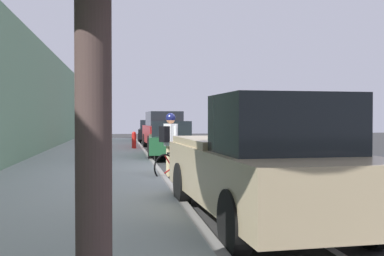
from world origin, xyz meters
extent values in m
plane|color=#303030|center=(0.00, 0.00, 0.00)|extent=(72.36, 72.36, 0.00)
cube|color=#A0A9A1|center=(4.05, 0.00, 0.06)|extent=(4.43, 45.23, 0.13)
cube|color=gray|center=(1.75, 0.00, 0.06)|extent=(0.16, 45.23, 0.13)
cube|color=white|center=(-2.52, -21.51, 0.00)|extent=(0.14, 2.20, 0.01)
cube|color=white|center=(-2.52, -17.31, 0.00)|extent=(0.14, 2.20, 0.01)
cube|color=white|center=(-2.52, -13.11, 0.00)|extent=(0.14, 2.20, 0.01)
cube|color=white|center=(-2.52, -8.91, 0.00)|extent=(0.14, 2.20, 0.01)
cube|color=white|center=(-2.52, -4.71, 0.00)|extent=(0.14, 2.20, 0.01)
cube|color=white|center=(-2.52, -0.51, 0.00)|extent=(0.14, 2.20, 0.01)
cube|color=white|center=(-2.52, 3.69, 0.00)|extent=(0.14, 2.20, 0.01)
cube|color=white|center=(0.28, 0.00, 0.00)|extent=(0.12, 45.23, 0.01)
cube|color=black|center=(0.71, -18.50, 0.60)|extent=(2.06, 4.51, 0.64)
cube|color=black|center=(0.71, -18.50, 1.22)|extent=(1.69, 2.20, 0.60)
cylinder|color=black|center=(1.61, -17.20, 0.33)|extent=(0.26, 0.67, 0.66)
cylinder|color=black|center=(0.00, -17.09, 0.33)|extent=(0.26, 0.67, 0.66)
cylinder|color=black|center=(1.42, -19.92, 0.33)|extent=(0.26, 0.67, 0.66)
cylinder|color=black|center=(-0.19, -19.81, 0.33)|extent=(0.26, 0.67, 0.66)
cube|color=maroon|center=(0.56, -11.52, 0.78)|extent=(2.05, 4.76, 0.90)
cube|color=black|center=(0.56, -11.52, 1.61)|extent=(1.77, 3.15, 0.76)
cylinder|color=black|center=(1.39, -10.03, 0.38)|extent=(0.24, 0.77, 0.76)
cylinder|color=black|center=(-0.36, -10.09, 0.38)|extent=(0.24, 0.77, 0.76)
cylinder|color=black|center=(1.48, -12.95, 0.38)|extent=(0.24, 0.77, 0.76)
cylinder|color=black|center=(-0.27, -13.00, 0.38)|extent=(0.24, 0.77, 0.76)
cube|color=#1E512D|center=(0.83, -5.47, 0.60)|extent=(2.03, 4.50, 0.64)
cube|color=black|center=(0.83, -5.47, 1.22)|extent=(1.68, 2.19, 0.60)
cylinder|color=black|center=(1.72, -4.16, 0.33)|extent=(0.26, 0.67, 0.66)
cylinder|color=black|center=(0.11, -4.06, 0.33)|extent=(0.26, 0.67, 0.66)
cylinder|color=black|center=(1.55, -6.88, 0.33)|extent=(0.26, 0.67, 0.66)
cylinder|color=black|center=(-0.06, -6.78, 0.33)|extent=(0.26, 0.67, 0.66)
cube|color=tan|center=(0.74, 6.46, 0.75)|extent=(2.24, 5.40, 0.80)
cube|color=black|center=(0.69, 7.39, 1.55)|extent=(1.80, 1.59, 0.80)
cube|color=tan|center=(0.80, 5.27, 1.21)|extent=(2.00, 2.75, 0.12)
cylinder|color=black|center=(1.55, 8.15, 0.40)|extent=(0.26, 0.81, 0.80)
cylinder|color=black|center=(-0.25, 8.05, 0.40)|extent=(0.26, 0.81, 0.80)
cylinder|color=black|center=(1.73, 4.87, 0.40)|extent=(0.26, 0.81, 0.80)
cylinder|color=black|center=(-0.07, 4.77, 0.40)|extent=(0.26, 0.81, 0.80)
torus|color=black|center=(0.85, 0.75, 0.35)|extent=(0.61, 0.41, 0.70)
torus|color=black|center=(1.72, 1.31, 0.35)|extent=(0.61, 0.41, 0.70)
cylinder|color=#A51414|center=(1.17, 0.96, 0.44)|extent=(0.56, 0.38, 0.52)
cylinder|color=#A51414|center=(1.48, 1.16, 0.43)|extent=(0.14, 0.11, 0.48)
cylinder|color=#A51414|center=(1.22, 0.99, 0.67)|extent=(0.63, 0.42, 0.05)
cylinder|color=#A51414|center=(1.58, 1.22, 0.27)|extent=(0.32, 0.22, 0.19)
cylinder|color=#A51414|center=(1.62, 1.25, 0.51)|extent=(0.24, 0.17, 0.34)
cylinder|color=#A51414|center=(0.88, 0.77, 0.52)|extent=(0.11, 0.09, 0.34)
cube|color=black|center=(1.52, 1.19, 0.70)|extent=(0.26, 0.21, 0.05)
cylinder|color=black|center=(0.91, 0.80, 0.74)|extent=(0.27, 0.40, 0.03)
cylinder|color=#C6B284|center=(1.44, 0.67, 0.43)|extent=(0.15, 0.15, 0.87)
cylinder|color=#C6B284|center=(1.53, 0.49, 0.43)|extent=(0.15, 0.15, 0.87)
cube|color=white|center=(1.48, 0.58, 1.17)|extent=(0.37, 0.44, 0.61)
cylinder|color=white|center=(1.37, 0.82, 1.14)|extent=(0.10, 0.10, 0.58)
cylinder|color=white|center=(1.60, 0.35, 1.14)|extent=(0.10, 0.10, 0.58)
sphere|color=tan|center=(1.48, 0.58, 1.60)|extent=(0.24, 0.24, 0.24)
sphere|color=navy|center=(1.48, 0.58, 1.64)|extent=(0.27, 0.27, 0.27)
cube|color=black|center=(1.66, 0.67, 1.19)|extent=(0.29, 0.35, 0.44)
cylinder|color=#493632|center=(3.08, 9.56, 1.84)|extent=(0.30, 0.30, 3.41)
cylinder|color=black|center=(4.13, -3.73, 0.55)|extent=(0.15, 0.15, 0.85)
cylinder|color=black|center=(3.98, -3.59, 0.55)|extent=(0.15, 0.15, 0.85)
cube|color=#264C26|center=(4.05, -3.66, 1.28)|extent=(0.44, 0.42, 0.60)
cylinder|color=#264C26|center=(4.25, -3.83, 1.25)|extent=(0.10, 0.10, 0.57)
cylinder|color=#264C26|center=(3.86, -3.49, 1.25)|extent=(0.10, 0.10, 0.57)
sphere|color=#BC6C60|center=(4.05, -3.66, 1.70)|extent=(0.24, 0.24, 0.24)
cylinder|color=red|center=(2.18, -10.11, 0.48)|extent=(0.22, 0.22, 0.70)
sphere|color=red|center=(2.18, -10.11, 0.87)|extent=(0.20, 0.20, 0.20)
camera|label=1|loc=(2.87, 13.42, 1.62)|focal=43.61mm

